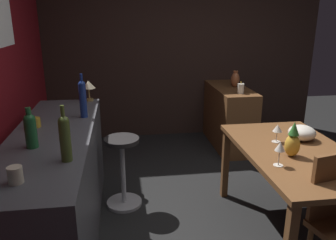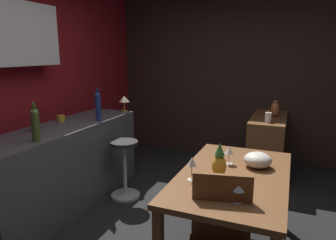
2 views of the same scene
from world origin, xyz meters
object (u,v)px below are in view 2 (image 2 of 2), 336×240
Objects in this scene: wine_bottle_olive at (35,124)px; counter_lamp at (124,100)px; wine_bottle_cobalt at (98,106)px; cup_mustard at (61,118)px; wine_glass_center at (239,187)px; wine_glass_left at (229,151)px; pillar_candle_tall at (268,117)px; bar_stool at (125,168)px; wine_glass_right at (192,163)px; fruit_bowl at (258,160)px; dining_table at (233,184)px; pineapple_centerpiece at (219,162)px; sideboard_cabinet at (267,146)px; wine_bottle_green at (35,119)px; vase_copper at (275,109)px.

counter_lamp is at bearing -0.58° from wine_bottle_olive.
wine_bottle_cobalt is 3.28× the size of cup_mustard.
cup_mustard is at bearing 68.47° from wine_glass_center.
pillar_candle_tall is (1.44, -0.20, 0.03)m from wine_glass_left.
bar_stool is 4.89× the size of wine_glass_center.
wine_glass_right is 1.43m from wine_bottle_olive.
fruit_bowl is 1.08× the size of counter_lamp.
dining_table is 12.12× the size of cup_mustard.
fruit_bowl reaches higher than bar_stool.
counter_lamp reaches higher than bar_stool.
bar_stool is at bearing 71.43° from wine_glass_left.
wine_bottle_cobalt is at bearing -1.00° from wine_bottle_olive.
pineapple_centerpiece is at bearing 176.50° from wine_glass_left.
sideboard_cabinet is 4.89× the size of fruit_bowl.
wine_glass_left is (-0.43, -1.28, 0.49)m from bar_stool.
cup_mustard is (-1.60, 2.13, 0.53)m from sideboard_cabinet.
sideboard_cabinet is 2.14m from pineapple_centerpiece.
sideboard_cabinet is at bearing -5.70° from pineapple_centerpiece.
wine_bottle_green reaches higher than dining_table.
wine_glass_left is 1.04× the size of pillar_candle_tall.
wine_glass_right is at bearing 156.50° from wine_glass_left.
pillar_candle_tall is (1.41, 0.03, 0.08)m from fruit_bowl.
wine_glass_center is 0.95× the size of pillar_candle_tall.
bar_stool is 3.26× the size of counter_lamp.
wine_bottle_cobalt is at bearing 66.04° from pineapple_centerpiece.
wine_glass_center is at bearing 176.32° from fruit_bowl.
wine_glass_right is 1.22× the size of pillar_candle_tall.
wine_bottle_cobalt is (1.06, 1.78, 0.23)m from wine_glass_center.
fruit_bowl is at bearing -73.96° from wine_bottle_olive.
counter_lamp is (1.43, 1.40, 0.18)m from wine_glass_right.
wine_glass_right is at bearing 60.30° from wine_glass_center.
dining_table is 2.01m from sideboard_cabinet.
wine_bottle_cobalt reaches higher than dining_table.
sideboard_cabinet is at bearing 0.01° from wine_glass_center.
wine_bottle_olive is at bearing 100.33° from dining_table.
vase_copper is at bearing -47.91° from bar_stool.
counter_lamp is (0.80, -0.35, 0.12)m from cup_mustard.
wine_bottle_cobalt is (-1.38, 1.78, 0.66)m from sideboard_cabinet.
wine_glass_center is (-2.44, -0.00, 0.43)m from sideboard_cabinet.
wine_bottle_olive reaches higher than cup_mustard.
pillar_candle_tall is (1.87, -0.39, 0.00)m from wine_glass_right.
cup_mustard is at bearing 126.82° from sideboard_cabinet.
pineapple_centerpiece is at bearing -82.20° from wine_bottle_olive.
wine_glass_right is 2.01m from counter_lamp.
pillar_candle_tall is at bearing -7.90° from wine_glass_left.
cup_mustard is (0.19, 1.94, 0.08)m from wine_glass_left.
vase_copper is (2.25, -0.44, 0.05)m from wine_glass_right.
counter_lamp is at bearing 29.01° from bar_stool.
dining_table is 1.52m from bar_stool.
cup_mustard is (0.17, 2.18, 0.14)m from fruit_bowl.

